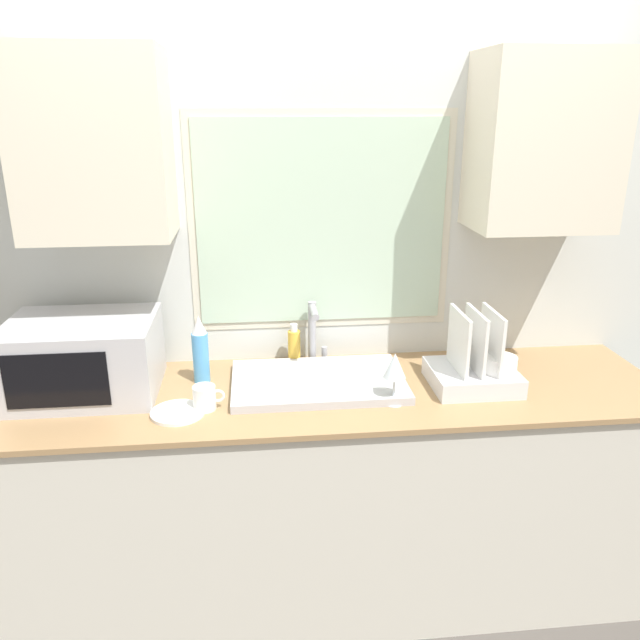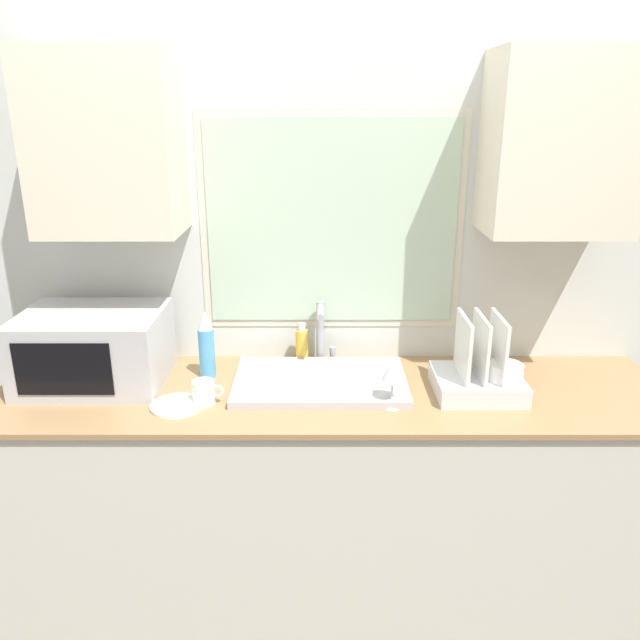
{
  "view_description": "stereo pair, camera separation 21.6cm",
  "coord_description": "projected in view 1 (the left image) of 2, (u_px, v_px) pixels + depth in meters",
  "views": [
    {
      "loc": [
        -0.26,
        -1.75,
        1.88
      ],
      "look_at": [
        -0.04,
        0.29,
        1.17
      ],
      "focal_mm": 35.0,
      "sensor_mm": 36.0,
      "label": 1
    },
    {
      "loc": [
        -0.05,
        -1.76,
        1.88
      ],
      "look_at": [
        -0.04,
        0.29,
        1.17
      ],
      "focal_mm": 35.0,
      "sensor_mm": 36.0,
      "label": 2
    }
  ],
  "objects": [
    {
      "name": "faucet",
      "position": [
        314.0,
        328.0,
        2.47
      ],
      "size": [
        0.08,
        0.17,
        0.25
      ],
      "color": "#99999E",
      "rests_on": "countertop"
    },
    {
      "name": "dish_rack",
      "position": [
        476.0,
        368.0,
        2.29
      ],
      "size": [
        0.31,
        0.28,
        0.29
      ],
      "color": "silver",
      "rests_on": "countertop"
    },
    {
      "name": "wall_back",
      "position": [
        322.0,
        240.0,
        2.43
      ],
      "size": [
        6.0,
        0.38,
        2.6
      ],
      "color": "silver",
      "rests_on": "ground_plane"
    },
    {
      "name": "small_plate",
      "position": [
        178.0,
        413.0,
        2.1
      ],
      "size": [
        0.18,
        0.18,
        0.01
      ],
      "color": "white",
      "rests_on": "countertop"
    },
    {
      "name": "soap_bottle",
      "position": [
        294.0,
        346.0,
        2.49
      ],
      "size": [
        0.05,
        0.05,
        0.17
      ],
      "color": "gold",
      "rests_on": "countertop"
    },
    {
      "name": "sink_basin",
      "position": [
        318.0,
        382.0,
        2.32
      ],
      "size": [
        0.64,
        0.41,
        0.03
      ],
      "color": "#B2B2B7",
      "rests_on": "countertop"
    },
    {
      "name": "countertop",
      "position": [
        330.0,
        492.0,
        2.44
      ],
      "size": [
        2.47,
        0.67,
        0.89
      ],
      "color": "beige",
      "rests_on": "ground_plane"
    },
    {
      "name": "microwave",
      "position": [
        84.0,
        357.0,
        2.22
      ],
      "size": [
        0.51,
        0.4,
        0.27
      ],
      "color": "#B2B2B7",
      "rests_on": "countertop"
    },
    {
      "name": "wine_glass",
      "position": [
        395.0,
        367.0,
        2.13
      ],
      "size": [
        0.08,
        0.08,
        0.19
      ],
      "color": "silver",
      "rests_on": "countertop"
    },
    {
      "name": "mug_near_sink",
      "position": [
        205.0,
        398.0,
        2.13
      ],
      "size": [
        0.11,
        0.08,
        0.08
      ],
      "color": "white",
      "rests_on": "countertop"
    },
    {
      "name": "spray_bottle",
      "position": [
        200.0,
        350.0,
        2.31
      ],
      "size": [
        0.06,
        0.06,
        0.26
      ],
      "color": "#4C99D8",
      "rests_on": "countertop"
    }
  ]
}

